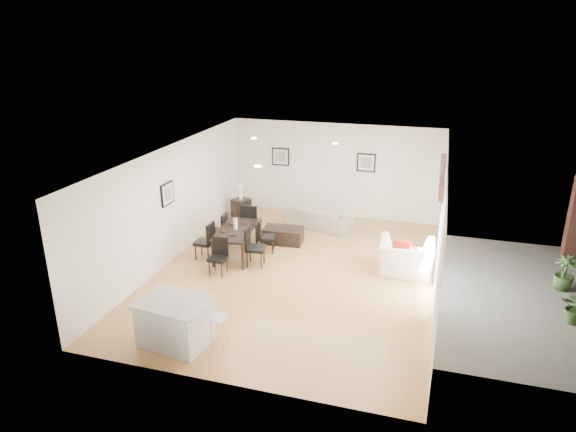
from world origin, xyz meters
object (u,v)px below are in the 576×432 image
(armchair, at_px, (406,258))
(dining_chair_efar, at_px, (264,234))
(dining_chair_wfar, at_px, (221,228))
(coffee_table, at_px, (283,235))
(dining_chair_enear, at_px, (252,244))
(sofa, at_px, (318,217))
(dining_chair_foot, at_px, (250,220))
(kitchen_island, at_px, (175,322))
(side_table, at_px, (241,208))
(dining_chair_head, at_px, (219,253))
(dining_table, at_px, (236,232))
(bar_stool, at_px, (219,322))
(dining_chair_wnear, at_px, (207,239))

(armchair, relative_size, dining_chair_efar, 1.41)
(dining_chair_wfar, xyz_separation_m, coffee_table, (1.42, 0.66, -0.29))
(armchair, bearing_deg, coffee_table, -18.23)
(dining_chair_enear, xyz_separation_m, dining_chair_efar, (0.01, 0.80, -0.05))
(sofa, bearing_deg, dining_chair_efar, 86.07)
(dining_chair_foot, relative_size, kitchen_island, 0.75)
(coffee_table, xyz_separation_m, kitchen_island, (-0.45, -4.83, 0.22))
(armchair, height_order, side_table, armchair)
(dining_chair_foot, bearing_deg, kitchen_island, 93.78)
(dining_chair_foot, bearing_deg, side_table, -61.32)
(dining_chair_head, relative_size, kitchen_island, 0.65)
(dining_table, height_order, dining_chair_enear, dining_chair_enear)
(dining_chair_efar, distance_m, bar_stool, 4.19)
(side_table, height_order, kitchen_island, kitchen_island)
(dining_chair_wnear, relative_size, coffee_table, 0.92)
(armchair, distance_m, kitchen_island, 5.31)
(dining_chair_wnear, distance_m, coffee_table, 2.06)
(armchair, height_order, kitchen_island, kitchen_island)
(armchair, xyz_separation_m, bar_stool, (-2.77, -3.91, 0.19))
(armchair, height_order, dining_chair_wnear, dining_chair_wnear)
(bar_stool, bearing_deg, dining_chair_head, 113.89)
(dining_chair_wnear, relative_size, kitchen_island, 0.71)
(dining_chair_foot, height_order, bar_stool, dining_chair_foot)
(dining_chair_efar, height_order, side_table, dining_chair_efar)
(dining_chair_wfar, relative_size, dining_chair_foot, 0.89)
(dining_chair_wnear, xyz_separation_m, side_table, (-0.28, 2.87, -0.22))
(dining_chair_head, bearing_deg, dining_chair_wnear, 133.85)
(dining_chair_head, distance_m, side_table, 3.58)
(bar_stool, bearing_deg, dining_chair_wnear, 118.02)
(sofa, bearing_deg, armchair, 157.69)
(armchair, relative_size, dining_chair_wfar, 1.36)
(sofa, distance_m, kitchen_island, 6.26)
(dining_table, bearing_deg, sofa, 51.84)
(side_table, bearing_deg, dining_table, -71.08)
(kitchen_island, height_order, bar_stool, kitchen_island)
(armchair, relative_size, dining_table, 0.69)
(sofa, relative_size, dining_chair_enear, 2.07)
(sofa, xyz_separation_m, kitchen_island, (-1.04, -6.17, 0.14))
(dining_table, height_order, bar_stool, dining_table)
(dining_chair_efar, relative_size, coffee_table, 0.85)
(dining_table, bearing_deg, bar_stool, -79.21)
(dining_chair_wnear, height_order, kitchen_island, dining_chair_wnear)
(armchair, relative_size, kitchen_island, 0.91)
(dining_chair_wfar, relative_size, side_table, 1.52)
(dining_chair_wfar, bearing_deg, side_table, -177.06)
(dining_chair_wfar, height_order, dining_chair_efar, dining_chair_wfar)
(side_table, relative_size, bar_stool, 0.86)
(dining_chair_wnear, height_order, coffee_table, dining_chair_wnear)
(sofa, relative_size, dining_chair_efar, 2.30)
(dining_chair_efar, xyz_separation_m, bar_stool, (0.65, -4.14, 0.10))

